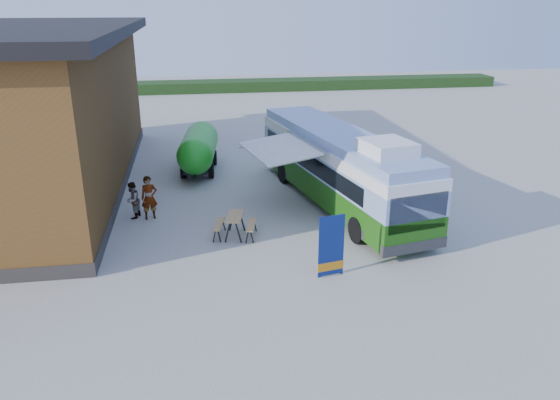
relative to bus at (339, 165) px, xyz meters
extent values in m
plane|color=#BCB7AD|center=(-3.13, -5.40, -1.80)|extent=(100.00, 100.00, 0.00)
cube|color=brown|center=(-13.63, 4.60, 1.70)|extent=(8.00, 20.00, 7.00)
cube|color=black|center=(-13.63, 4.60, 5.45)|extent=(9.60, 21.20, 0.50)
cube|color=#332D28|center=(-13.63, 4.60, -1.55)|extent=(8.10, 20.10, 0.50)
cube|color=#264419|center=(4.87, 32.60, -1.30)|extent=(40.00, 3.00, 1.00)
cube|color=#2D6611|center=(-0.02, 0.07, -0.88)|extent=(4.96, 12.48, 1.12)
cube|color=#859DCF|center=(-0.02, 0.07, 0.14)|extent=(4.96, 12.48, 0.92)
cube|color=black|center=(-1.35, 0.32, 0.14)|extent=(2.10, 9.98, 0.71)
cube|color=black|center=(1.12, 0.83, 0.14)|extent=(2.10, 9.98, 0.71)
cube|color=white|center=(-0.02, 0.07, 0.82)|extent=(4.96, 12.48, 0.46)
cube|color=#859DCF|center=(-0.02, 0.07, 1.26)|extent=(4.77, 12.25, 0.41)
cube|color=white|center=(0.77, -3.72, 1.71)|extent=(1.97, 2.12, 0.51)
cube|color=black|center=(1.21, -5.88, -0.02)|extent=(2.26, 0.52, 1.32)
cube|color=#2D2D2D|center=(1.20, -5.83, -1.29)|extent=(2.58, 0.72, 0.41)
cube|color=#2D2D2D|center=(-1.23, 5.98, -1.29)|extent=(2.58, 0.72, 0.41)
cylinder|color=black|center=(-0.32, -4.15, -1.29)|extent=(0.50, 1.06, 1.02)
cylinder|color=black|center=(1.94, -3.68, -1.29)|extent=(0.50, 1.06, 1.02)
cylinder|color=black|center=(-1.86, 3.33, -1.29)|extent=(0.50, 1.06, 1.02)
cylinder|color=black|center=(0.39, 3.80, -1.29)|extent=(0.50, 1.06, 1.02)
cube|color=white|center=(-2.63, -0.07, 0.92)|extent=(3.22, 4.38, 0.31)
cube|color=#A5A8AD|center=(-1.42, 0.18, 1.10)|extent=(1.01, 4.20, 0.15)
cylinder|color=#A5A8AD|center=(-2.29, -1.72, 0.82)|extent=(2.52, 0.57, 0.32)
cylinder|color=#A5A8AD|center=(-2.97, 1.57, 0.82)|extent=(2.52, 0.57, 0.32)
cube|color=navy|center=(-1.95, -6.52, -0.73)|extent=(0.89, 0.21, 2.13)
cube|color=orange|center=(-1.95, -6.52, -1.46)|extent=(0.92, 0.22, 0.30)
cube|color=#A5A8AD|center=(-1.95, -6.52, -1.77)|extent=(0.66, 0.31, 0.06)
cylinder|color=#A5A8AD|center=(-1.95, -6.50, -0.73)|extent=(0.03, 0.03, 2.13)
cube|color=tan|center=(-4.80, -2.88, -0.96)|extent=(0.83, 1.43, 0.04)
cube|color=tan|center=(-5.40, -2.75, -1.30)|extent=(0.56, 1.37, 0.04)
cube|color=tan|center=(-4.20, -3.01, -1.30)|extent=(0.56, 1.37, 0.04)
cube|color=black|center=(-5.12, -3.39, -1.38)|extent=(0.07, 0.07, 0.83)
cube|color=black|center=(-4.72, -3.47, -1.38)|extent=(0.07, 0.07, 0.83)
cube|color=black|center=(-4.88, -2.29, -1.38)|extent=(0.07, 0.07, 0.83)
cube|color=black|center=(-4.49, -2.38, -1.38)|extent=(0.07, 0.07, 0.83)
imported|color=#999999|center=(-8.13, -0.48, -0.88)|extent=(0.75, 0.58, 1.83)
imported|color=#999999|center=(-8.83, -0.29, -1.02)|extent=(0.80, 0.90, 1.55)
cylinder|color=green|center=(-5.98, 5.93, -0.45)|extent=(2.21, 4.16, 1.79)
sphere|color=green|center=(-6.20, 3.95, -0.45)|extent=(1.79, 1.79, 1.79)
sphere|color=green|center=(-5.76, 7.91, -0.45)|extent=(1.79, 1.79, 1.79)
cube|color=black|center=(-5.98, 5.93, -1.25)|extent=(1.64, 4.29, 0.20)
cube|color=black|center=(-6.26, 3.35, -1.30)|extent=(0.25, 1.20, 0.10)
cylinder|color=black|center=(-6.80, 4.81, -1.40)|extent=(0.33, 0.82, 0.80)
cylinder|color=black|center=(-5.42, 4.66, -1.40)|extent=(0.33, 0.82, 0.80)
cylinder|color=black|center=(-6.54, 7.19, -1.40)|extent=(0.33, 0.82, 0.80)
cylinder|color=black|center=(-5.16, 7.04, -1.40)|extent=(0.33, 0.82, 0.80)
camera|label=1|loc=(-6.11, -22.12, 6.79)|focal=35.00mm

